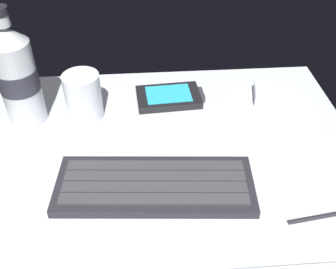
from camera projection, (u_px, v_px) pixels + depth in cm
name	position (u px, v px, depth cm)	size (l,w,h in cm)	color
ground_plane	(168.00, 154.00, 65.41)	(64.00, 48.00, 2.80)	silver
keyboard	(155.00, 185.00, 57.63)	(29.76, 13.20, 1.70)	#232328
handheld_device	(169.00, 97.00, 74.98)	(13.15, 8.38, 1.50)	black
juice_cup	(84.00, 98.00, 69.24)	(6.40, 6.40, 8.50)	silver
water_bottle	(17.00, 76.00, 65.29)	(6.73, 6.73, 20.80)	silver
charger_block	(273.00, 95.00, 74.73)	(7.00, 5.60, 2.40)	silver
stylus_pen	(320.00, 216.00, 53.96)	(0.70, 0.70, 9.50)	#26262B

